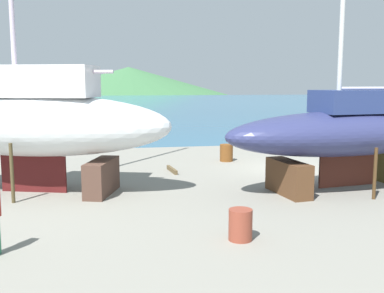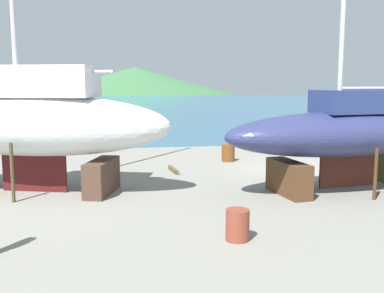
# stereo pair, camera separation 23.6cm
# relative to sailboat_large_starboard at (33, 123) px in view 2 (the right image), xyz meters

# --- Properties ---
(ground_plane) EXTENTS (49.26, 49.26, 0.00)m
(ground_plane) POSITION_rel_sailboat_large_starboard_xyz_m (10.90, -1.52, -2.57)
(ground_plane) COLOR gray
(sea_water) EXTENTS (169.30, 116.34, 0.01)m
(sea_water) POSITION_rel_sailboat_large_starboard_xyz_m (10.90, 68.97, -2.57)
(sea_water) COLOR #2E6588
(sea_water) RESTS_ON ground
(headland_hill) EXTENTS (161.09, 161.09, 22.40)m
(headland_hill) POSITION_rel_sailboat_large_starboard_xyz_m (12.45, 196.95, -2.57)
(headland_hill) COLOR #3D7143
(headland_hill) RESTS_ON ground
(sailboat_large_starboard) EXTENTS (10.71, 5.73, 17.59)m
(sailboat_large_starboard) POSITION_rel_sailboat_large_starboard_xyz_m (0.00, 0.00, 0.00)
(sailboat_large_starboard) COLOR brown
(sailboat_large_starboard) RESTS_ON ground
(sailboat_small_center) EXTENTS (10.19, 4.09, 14.84)m
(sailboat_small_center) POSITION_rel_sailboat_large_starboard_xyz_m (11.57, -1.70, -0.38)
(sailboat_small_center) COLOR #55351F
(sailboat_small_center) RESTS_ON ground
(barrel_tipped_center) EXTENTS (0.84, 0.84, 0.81)m
(barrel_tipped_center) POSITION_rel_sailboat_large_starboard_xyz_m (5.98, -6.38, -2.17)
(barrel_tipped_center) COLOR brown
(barrel_tipped_center) RESTS_ON ground
(barrel_rust_mid) EXTENTS (0.91, 0.91, 0.87)m
(barrel_rust_mid) POSITION_rel_sailboat_large_starboard_xyz_m (8.65, 5.15, -2.14)
(barrel_rust_mid) COLOR brown
(barrel_rust_mid) RESTS_ON ground
(timber_plank_far) EXTENTS (0.30, 1.50, 0.19)m
(timber_plank_far) POSITION_rel_sailboat_large_starboard_xyz_m (5.50, 2.86, -2.48)
(timber_plank_far) COLOR brown
(timber_plank_far) RESTS_ON ground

